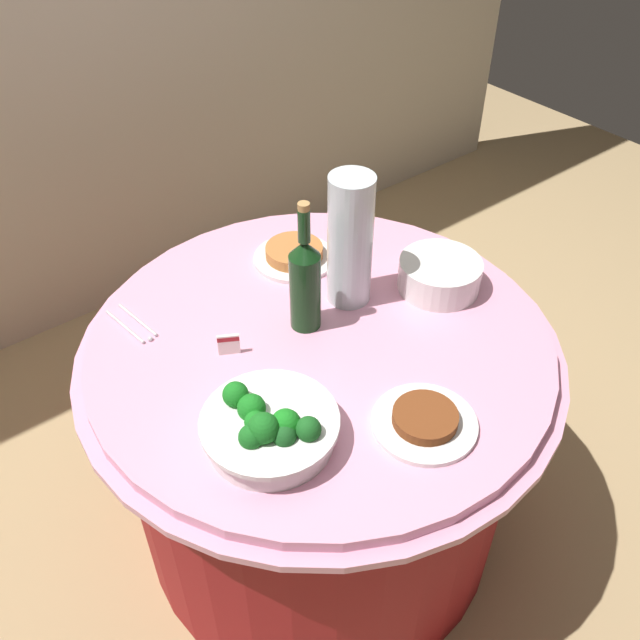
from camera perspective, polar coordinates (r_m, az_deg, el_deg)
ground_plane at (r=2.19m, az=0.00°, el=-15.85°), size 6.00×6.00×0.00m
buffet_table at (r=1.89m, az=0.00°, el=-9.57°), size 1.16×1.16×0.74m
broccoli_bowl at (r=1.38m, az=-4.22°, el=-8.89°), size 0.28×0.28×0.11m
plate_stack at (r=1.77m, az=9.90°, el=3.74°), size 0.21×0.21×0.08m
wine_bottle at (r=1.58m, az=-1.31°, el=3.19°), size 0.07×0.07×0.34m
decorative_fruit_vase at (r=1.65m, az=2.49°, el=5.97°), size 0.11×0.11×0.34m
serving_tongs at (r=1.71m, az=-15.27°, el=-0.37°), size 0.06×0.17×0.01m
food_plate_peanuts at (r=1.86m, az=-2.15°, el=5.46°), size 0.22×0.22×0.04m
food_plate_stir_fry at (r=1.44m, az=8.60°, el=-8.33°), size 0.22×0.22×0.04m
label_placard_front at (r=1.58m, az=-7.60°, el=-1.93°), size 0.05×0.03×0.05m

